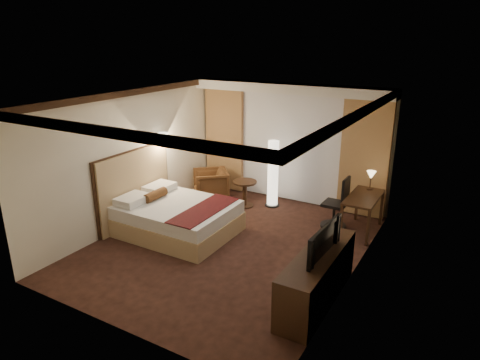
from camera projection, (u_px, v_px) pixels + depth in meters
The scene contains 21 objects.
floor at pixel (229, 245), 7.89m from camera, with size 4.50×5.50×0.01m, color black.
ceiling at pixel (228, 98), 7.02m from camera, with size 4.50×5.50×0.01m, color white.
back_wall at pixel (292, 143), 9.71m from camera, with size 4.50×0.02×2.70m, color white.
left_wall at pixel (132, 158), 8.52m from camera, with size 0.02×5.50×2.70m, color white.
right_wall at pixel (357, 199), 6.39m from camera, with size 0.02×5.50×2.70m, color white.
crown_molding at pixel (228, 101), 7.04m from camera, with size 4.50×5.50×0.12m, color black, non-canonical shape.
soffit at pixel (289, 88), 9.10m from camera, with size 4.50×0.50×0.20m, color white.
curtain_sheer at pixel (290, 148), 9.68m from camera, with size 2.48×0.04×2.45m, color silver.
curtain_left_drape at pixel (225, 140), 10.43m from camera, with size 1.00×0.14×2.45m, color #AA834D.
curtain_right_drape at pixel (365, 159), 8.82m from camera, with size 1.00×0.14×2.45m, color #AA834D.
wall_sconce at pixel (163, 138), 8.99m from camera, with size 0.24×0.24×0.24m, color white, non-canonical shape.
bed at pixel (178, 218), 8.29m from camera, with size 2.11×1.64×0.62m, color white, non-canonical shape.
headboard at pixel (135, 187), 8.65m from camera, with size 0.12×1.94×1.50m, color tan, non-canonical shape.
armchair at pixel (211, 183), 10.01m from camera, with size 0.75×0.70×0.77m, color #503218.
side_table at pixel (245, 194), 9.60m from camera, with size 0.54×0.54×0.59m, color black, non-canonical shape.
floor_lamp at pixel (273, 174), 9.47m from camera, with size 0.32×0.32×1.52m, color white, non-canonical shape.
desk at pixel (362, 214), 8.30m from camera, with size 0.55×1.18×0.75m, color black, non-canonical shape.
desk_lamp at pixel (371, 181), 8.49m from camera, with size 0.18×0.18×0.34m, color #FFD899, non-canonical shape.
office_chair at pixel (335, 202), 8.47m from camera, with size 0.52×0.52×1.07m, color black, non-canonical shape.
dresser at pixel (317, 277), 6.11m from camera, with size 0.50×1.97×0.77m, color black, non-canonical shape.
television at pixel (318, 233), 5.91m from camera, with size 1.06×0.61×0.14m, color black.
Camera 1 is at (3.71, -6.04, 3.67)m, focal length 32.00 mm.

